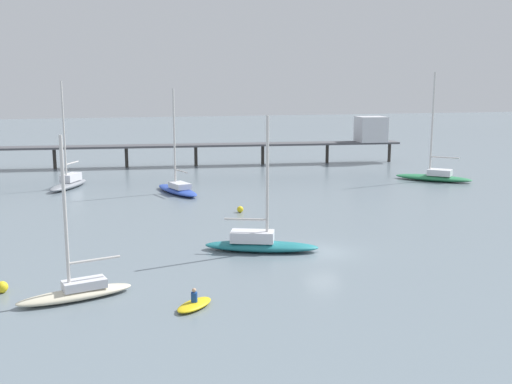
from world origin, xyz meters
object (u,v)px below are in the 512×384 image
dinghy_yellow (194,304)px  mooring_buoy_mid (240,209)px  pier (285,137)px  mooring_buoy_inner (2,287)px  sailboat_blue (178,188)px  sailboat_gray (69,181)px  sailboat_green (434,175)px  sailboat_teal (259,242)px  sailboat_cream (77,289)px

dinghy_yellow → mooring_buoy_mid: (8.93, 23.29, 0.10)m
pier → mooring_buoy_inner: size_ratio=92.53×
mooring_buoy_mid → sailboat_blue: bearing=109.0°
sailboat_blue → sailboat_gray: bearing=149.1°
sailboat_green → sailboat_teal: sailboat_green is taller
pier → mooring_buoy_mid: size_ratio=103.18×
dinghy_yellow → mooring_buoy_inner: 11.93m
sailboat_gray → sailboat_blue: bearing=-30.9°
sailboat_blue → mooring_buoy_mid: (4.17, -12.13, -0.34)m
sailboat_green → sailboat_blue: bearing=178.9°
sailboat_teal → mooring_buoy_inner: 17.80m
sailboat_cream → mooring_buoy_inner: 4.91m
sailboat_cream → mooring_buoy_inner: size_ratio=13.56×
sailboat_green → mooring_buoy_mid: bearing=-158.6°
sailboat_cream → sailboat_blue: bearing=71.1°
sailboat_green → sailboat_cream: sailboat_green is taller
pier → mooring_buoy_mid: (-16.22, -32.92, -3.89)m
sailboat_teal → dinghy_yellow: size_ratio=3.63×
sailboat_green → sailboat_cream: (-44.41, -31.49, -0.12)m
sailboat_teal → sailboat_gray: bearing=113.2°
sailboat_cream → sailboat_gray: 39.33m
sailboat_cream → dinghy_yellow: 7.04m
sailboat_teal → mooring_buoy_mid: bearing=80.9°
sailboat_blue → sailboat_cream: size_ratio=1.25×
sailboat_gray → dinghy_yellow: 43.23m
sailboat_green → mooring_buoy_inner: bearing=-149.1°
sailboat_gray → sailboat_teal: size_ratio=1.27×
sailboat_blue → mooring_buoy_mid: bearing=-71.0°
pier → dinghy_yellow: pier is taller
sailboat_gray → mooring_buoy_mid: bearing=-50.1°
sailboat_cream → sailboat_teal: bearing=26.9°
sailboat_blue → mooring_buoy_inner: size_ratio=16.97×
sailboat_teal → mooring_buoy_mid: size_ratio=16.02×
sailboat_teal → mooring_buoy_mid: sailboat_teal is taller
sailboat_cream → pier: bearing=59.3°
sailboat_green → dinghy_yellow: sailboat_green is taller
pier → sailboat_gray: size_ratio=5.09×
sailboat_blue → sailboat_cream: 33.96m
pier → mooring_buoy_inner: (-35.65, -50.55, -3.85)m
sailboat_gray → mooring_buoy_inner: (-3.27, -36.95, -0.46)m
sailboat_gray → mooring_buoy_mid: (16.16, -19.32, -0.49)m
mooring_buoy_inner → dinghy_yellow: bearing=-28.3°
pier → sailboat_teal: sailboat_teal is taller
sailboat_gray → sailboat_teal: 35.61m
sailboat_gray → dinghy_yellow: sailboat_gray is taller
pier → dinghy_yellow: size_ratio=23.40×
pier → mooring_buoy_inner: pier is taller
mooring_buoy_mid → sailboat_gray: bearing=129.9°
dinghy_yellow → mooring_buoy_inner: dinghy_yellow is taller
pier → sailboat_cream: size_ratio=6.83×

